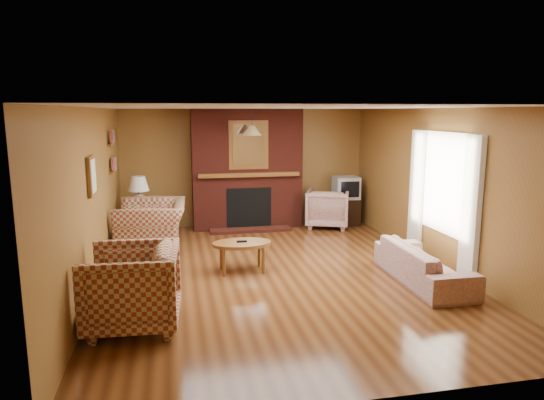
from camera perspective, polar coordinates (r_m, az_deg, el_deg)
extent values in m
plane|color=#47240F|center=(7.20, 0.76, -8.64)|extent=(6.50, 6.50, 0.00)
plane|color=silver|center=(6.81, 0.80, 10.83)|extent=(6.50, 6.50, 0.00)
plane|color=olive|center=(10.07, -3.18, 3.83)|extent=(6.50, 0.00, 6.50)
plane|color=olive|center=(3.87, 11.19, -7.04)|extent=(6.50, 0.00, 6.50)
plane|color=olive|center=(6.83, -20.18, 0.07)|extent=(0.00, 6.50, 6.50)
plane|color=olive|center=(7.82, 18.98, 1.39)|extent=(0.00, 6.50, 6.50)
cube|color=#501911|center=(9.83, -2.97, 3.67)|extent=(2.20, 0.50, 2.40)
cube|color=black|center=(9.72, -2.72, -0.88)|extent=(0.90, 0.06, 0.80)
cube|color=#501911|center=(9.65, -2.55, -3.52)|extent=(1.60, 0.35, 0.06)
cube|color=brown|center=(9.57, -2.72, 3.01)|extent=(2.00, 0.18, 0.08)
cube|color=brown|center=(9.54, -2.78, 6.49)|extent=(0.78, 0.05, 0.95)
cube|color=white|center=(9.51, -2.75, 6.48)|extent=(0.62, 0.02, 0.80)
cube|color=beige|center=(7.03, 22.38, -1.04)|extent=(0.08, 0.35, 2.00)
cube|color=beige|center=(8.29, 16.64, 0.95)|extent=(0.08, 0.35, 2.00)
cube|color=white|center=(7.63, 19.65, 1.89)|extent=(0.03, 1.10, 1.50)
cube|color=brown|center=(8.67, -18.23, 3.26)|extent=(0.06, 0.55, 0.04)
cube|color=brown|center=(8.63, -18.40, 6.23)|extent=(0.06, 0.55, 0.04)
cube|color=brown|center=(6.48, -20.49, 2.66)|extent=(0.04, 0.40, 0.50)
cube|color=white|center=(6.48, -20.27, 2.67)|extent=(0.01, 0.32, 0.42)
cylinder|color=black|center=(9.07, -2.36, 9.58)|extent=(0.01, 0.01, 0.35)
cone|color=tan|center=(9.07, -2.35, 8.19)|extent=(0.36, 0.36, 0.18)
imported|color=maroon|center=(8.52, -13.93, -3.01)|extent=(1.17, 1.33, 0.84)
imported|color=maroon|center=(5.58, -16.17, -9.87)|extent=(1.06, 1.03, 0.91)
imported|color=#C1B695|center=(7.10, 17.40, -7.18)|extent=(0.73, 1.81, 0.53)
imported|color=#C1B695|center=(10.01, 6.56, -0.94)|extent=(1.09, 1.11, 0.79)
ellipsoid|color=brown|center=(7.19, -3.56, -5.14)|extent=(0.87, 0.54, 0.05)
cube|color=black|center=(7.19, -3.57, -4.88)|extent=(0.15, 0.05, 0.02)
cylinder|color=brown|center=(7.47, -1.50, -6.33)|extent=(0.05, 0.05, 0.40)
cylinder|color=brown|center=(7.39, -5.99, -6.56)|extent=(0.05, 0.05, 0.40)
cylinder|color=brown|center=(7.14, -1.00, -7.12)|extent=(0.05, 0.05, 0.40)
cylinder|color=brown|center=(7.06, -5.71, -7.38)|extent=(0.05, 0.05, 0.40)
cube|color=brown|center=(9.35, -15.23, -2.79)|extent=(0.41, 0.41, 0.55)
sphere|color=silver|center=(9.27, -15.36, -0.22)|extent=(0.30, 0.30, 0.30)
cylinder|color=black|center=(9.24, -15.41, 0.82)|extent=(0.03, 0.03, 0.10)
cone|color=silver|center=(9.21, -15.46, 1.87)|extent=(0.38, 0.38, 0.27)
cube|color=black|center=(10.29, 8.61, -1.33)|extent=(0.53, 0.49, 0.56)
cube|color=#A3A6AB|center=(10.20, 8.69, 1.46)|extent=(0.52, 0.50, 0.46)
cube|color=black|center=(9.97, 9.18, 1.24)|extent=(0.38, 0.04, 0.32)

